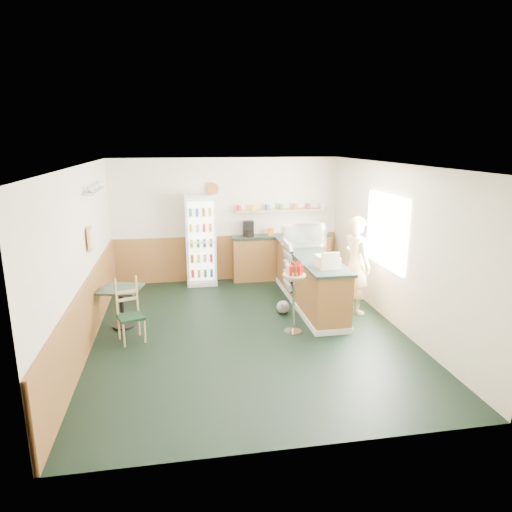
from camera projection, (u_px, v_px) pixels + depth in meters
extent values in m
plane|color=black|center=(248.00, 331.00, 7.54)|extent=(6.00, 6.00, 0.00)
cube|color=#F0E7CD|center=(227.00, 220.00, 10.08)|extent=(5.00, 0.02, 2.70)
cube|color=#F0E7CD|center=(81.00, 259.00, 6.79)|extent=(0.02, 6.00, 2.70)
cube|color=#F0E7CD|center=(396.00, 246.00, 7.62)|extent=(0.02, 6.00, 2.70)
cube|color=white|center=(247.00, 164.00, 6.87)|extent=(5.00, 6.00, 0.02)
cube|color=#996231|center=(228.00, 258.00, 10.25)|extent=(4.98, 0.05, 1.00)
cube|color=#996231|center=(89.00, 312.00, 7.00)|extent=(0.05, 5.98, 1.00)
cube|color=white|center=(386.00, 231.00, 7.85)|extent=(0.06, 1.45, 1.25)
cube|color=gold|center=(90.00, 239.00, 7.22)|extent=(0.03, 0.32, 0.38)
cube|color=silver|center=(95.00, 191.00, 7.54)|extent=(0.18, 1.20, 0.03)
cylinder|color=#A15E28|center=(213.00, 189.00, 9.79)|extent=(0.26, 0.04, 0.26)
cube|color=#996231|center=(309.00, 280.00, 8.67)|extent=(0.60, 2.95, 0.95)
cube|color=silver|center=(309.00, 301.00, 8.77)|extent=(0.64, 2.97, 0.10)
cube|color=#29392E|center=(310.00, 254.00, 8.54)|extent=(0.68, 3.01, 0.05)
cube|color=#996231|center=(281.00, 258.00, 10.29)|extent=(2.20, 0.38, 0.95)
cube|color=#29392E|center=(282.00, 236.00, 10.16)|extent=(2.24, 0.42, 0.05)
cube|color=tan|center=(281.00, 210.00, 10.10)|extent=(2.10, 0.22, 0.04)
cube|color=black|center=(248.00, 229.00, 9.99)|extent=(0.22, 0.18, 0.34)
cylinder|color=#B2664C|center=(239.00, 208.00, 9.92)|extent=(0.10, 0.10, 0.12)
cylinder|color=#B2664C|center=(253.00, 208.00, 9.98)|extent=(0.10, 0.10, 0.12)
cylinder|color=#B2664C|center=(267.00, 207.00, 10.03)|extent=(0.10, 0.10, 0.12)
cylinder|color=#B2664C|center=(281.00, 207.00, 10.08)|extent=(0.10, 0.10, 0.12)
cylinder|color=#B2664C|center=(295.00, 206.00, 10.13)|extent=(0.10, 0.10, 0.12)
cylinder|color=#B2664C|center=(309.00, 206.00, 10.19)|extent=(0.10, 0.10, 0.12)
cylinder|color=#B2664C|center=(322.00, 206.00, 10.24)|extent=(0.10, 0.10, 0.12)
cube|color=white|center=(201.00, 240.00, 9.85)|extent=(0.64, 0.45, 1.94)
cube|color=white|center=(201.00, 242.00, 9.63)|extent=(0.54, 0.02, 1.72)
cube|color=silver|center=(201.00, 242.00, 9.56)|extent=(0.58, 0.02, 1.78)
cube|color=silver|center=(303.00, 246.00, 8.97)|extent=(0.82, 0.43, 0.06)
cube|color=silver|center=(304.00, 235.00, 8.91)|extent=(0.80, 0.41, 0.41)
cube|color=beige|center=(327.00, 261.00, 7.57)|extent=(0.37, 0.39, 0.20)
imported|color=tan|center=(356.00, 265.00, 8.18)|extent=(0.60, 0.70, 1.77)
cylinder|color=silver|center=(293.00, 331.00, 7.50)|extent=(0.29, 0.29, 0.02)
cylinder|color=silver|center=(294.00, 304.00, 7.38)|extent=(0.04, 0.04, 0.97)
cylinder|color=tan|center=(294.00, 275.00, 7.26)|extent=(0.37, 0.37, 0.03)
cylinder|color=red|center=(301.00, 269.00, 7.28)|extent=(0.05, 0.05, 0.16)
cylinder|color=red|center=(298.00, 268.00, 7.33)|extent=(0.05, 0.05, 0.16)
cylinder|color=red|center=(293.00, 267.00, 7.35)|extent=(0.05, 0.05, 0.16)
cylinder|color=red|center=(289.00, 268.00, 7.32)|extent=(0.05, 0.05, 0.16)
cylinder|color=red|center=(287.00, 269.00, 7.26)|extent=(0.05, 0.05, 0.16)
cylinder|color=red|center=(288.00, 270.00, 7.20)|extent=(0.05, 0.05, 0.16)
cylinder|color=red|center=(291.00, 271.00, 7.14)|extent=(0.05, 0.05, 0.16)
cylinder|color=red|center=(295.00, 271.00, 7.13)|extent=(0.05, 0.05, 0.16)
cylinder|color=red|center=(299.00, 271.00, 7.15)|extent=(0.05, 0.05, 0.16)
cylinder|color=red|center=(301.00, 270.00, 7.21)|extent=(0.05, 0.05, 0.16)
cube|color=black|center=(289.00, 289.00, 8.89)|extent=(0.05, 0.48, 0.03)
cube|color=silver|center=(288.00, 285.00, 8.87)|extent=(0.10, 0.44, 0.16)
cube|color=black|center=(289.00, 279.00, 8.85)|extent=(0.05, 0.48, 0.03)
cube|color=silver|center=(288.00, 276.00, 8.82)|extent=(0.10, 0.44, 0.16)
cube|color=black|center=(289.00, 269.00, 8.80)|extent=(0.05, 0.48, 0.03)
cube|color=silver|center=(288.00, 266.00, 8.78)|extent=(0.10, 0.44, 0.16)
cube|color=black|center=(289.00, 259.00, 8.75)|extent=(0.05, 0.48, 0.03)
cube|color=silver|center=(288.00, 256.00, 8.73)|extent=(0.10, 0.44, 0.16)
cube|color=black|center=(289.00, 249.00, 8.70)|extent=(0.05, 0.48, 0.03)
cube|color=silver|center=(288.00, 246.00, 8.68)|extent=(0.10, 0.44, 0.16)
cylinder|color=black|center=(123.00, 326.00, 7.71)|extent=(0.36, 0.36, 0.04)
cylinder|color=black|center=(122.00, 308.00, 7.63)|extent=(0.07, 0.07, 0.63)
cube|color=#29392E|center=(121.00, 289.00, 7.55)|extent=(0.76, 0.76, 0.04)
cube|color=black|center=(131.00, 317.00, 7.08)|extent=(0.48, 0.48, 0.04)
cylinder|color=tan|center=(120.00, 334.00, 6.95)|extent=(0.03, 0.03, 0.39)
cylinder|color=tan|center=(141.00, 333.00, 7.00)|extent=(0.03, 0.03, 0.39)
cylinder|color=tan|center=(122.00, 326.00, 7.25)|extent=(0.03, 0.03, 0.39)
cylinder|color=tan|center=(143.00, 325.00, 7.31)|extent=(0.03, 0.03, 0.39)
cube|color=tan|center=(131.00, 295.00, 7.16)|extent=(0.33, 0.15, 0.60)
sphere|color=gray|center=(283.00, 307.00, 8.29)|extent=(0.23, 0.23, 0.23)
sphere|color=gray|center=(284.00, 304.00, 8.15)|extent=(0.14, 0.14, 0.14)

